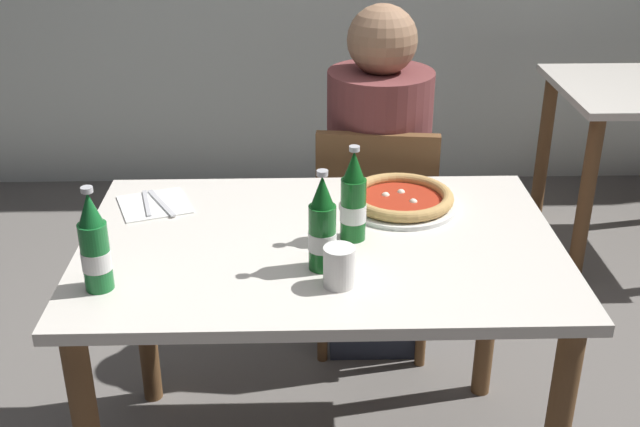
% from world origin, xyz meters
% --- Properties ---
extents(dining_table_main, '(1.20, 0.80, 0.75)m').
position_xyz_m(dining_table_main, '(0.00, 0.00, 0.64)').
color(dining_table_main, silver).
rests_on(dining_table_main, ground_plane).
extents(chair_behind_table, '(0.44, 0.44, 0.85)m').
position_xyz_m(chair_behind_table, '(0.20, 0.61, 0.48)').
color(chair_behind_table, brown).
rests_on(chair_behind_table, ground_plane).
extents(diner_seated, '(0.34, 0.34, 1.21)m').
position_xyz_m(diner_seated, '(0.21, 0.66, 0.58)').
color(diner_seated, '#2D3342').
rests_on(diner_seated, ground_plane).
extents(pizza_margherita_near, '(0.31, 0.31, 0.04)m').
position_xyz_m(pizza_margherita_near, '(0.22, 0.20, 0.77)').
color(pizza_margherita_near, white).
rests_on(pizza_margherita_near, dining_table_main).
extents(beer_bottle_left, '(0.07, 0.07, 0.25)m').
position_xyz_m(beer_bottle_left, '(0.00, -0.14, 0.85)').
color(beer_bottle_left, '#14591E').
rests_on(beer_bottle_left, dining_table_main).
extents(beer_bottle_center, '(0.07, 0.07, 0.25)m').
position_xyz_m(beer_bottle_center, '(-0.50, -0.22, 0.85)').
color(beer_bottle_center, '#196B2D').
rests_on(beer_bottle_center, dining_table_main).
extents(beer_bottle_right, '(0.07, 0.07, 0.25)m').
position_xyz_m(beer_bottle_right, '(0.08, 0.01, 0.85)').
color(beer_bottle_right, '#14591E').
rests_on(beer_bottle_right, dining_table_main).
extents(napkin_with_cutlery, '(0.23, 0.23, 0.01)m').
position_xyz_m(napkin_with_cutlery, '(-0.45, 0.22, 0.75)').
color(napkin_with_cutlery, white).
rests_on(napkin_with_cutlery, dining_table_main).
extents(paper_cup, '(0.07, 0.07, 0.09)m').
position_xyz_m(paper_cup, '(0.04, -0.22, 0.80)').
color(paper_cup, white).
rests_on(paper_cup, dining_table_main).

